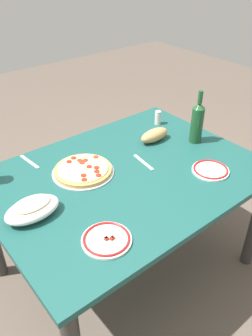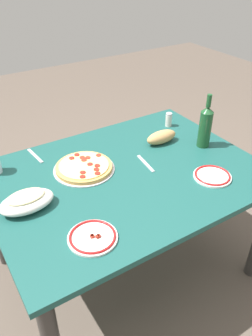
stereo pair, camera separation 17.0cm
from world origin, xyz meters
TOP-DOWN VIEW (x-y plane):
  - ground_plane at (0.00, 0.00)m, footprint 8.00×8.00m
  - dining_table at (0.00, 0.00)m, footprint 1.35×1.00m
  - pepperoni_pizza at (-0.17, 0.14)m, footprint 0.31×0.31m
  - baked_pasta_dish at (-0.51, -0.00)m, footprint 0.24×0.15m
  - wine_bottle at (0.52, 0.00)m, footprint 0.07×0.07m
  - side_plate_near at (0.34, -0.26)m, footprint 0.19×0.19m
  - side_plate_far at (-0.35, -0.31)m, footprint 0.20×0.20m
  - bread_loaf at (0.34, 0.15)m, footprint 0.19×0.08m
  - spice_shaker at (0.50, 0.30)m, footprint 0.04×0.04m
  - fork_left at (0.13, 0.02)m, footprint 0.04×0.17m
  - fork_right at (-0.33, 0.40)m, footprint 0.03×0.17m

SIDE VIEW (x-z plane):
  - ground_plane at x=0.00m, z-range 0.00..0.00m
  - dining_table at x=0.00m, z-range 0.25..0.95m
  - fork_left at x=0.13m, z-range 0.70..0.71m
  - fork_right at x=-0.33m, z-range 0.70..0.71m
  - side_plate_near at x=0.34m, z-range 0.70..0.72m
  - side_plate_far at x=-0.35m, z-range 0.70..0.72m
  - pepperoni_pizza at x=-0.17m, z-range 0.70..0.73m
  - bread_loaf at x=0.34m, z-range 0.70..0.78m
  - baked_pasta_dish at x=-0.51m, z-range 0.71..0.78m
  - spice_shaker at x=0.50m, z-range 0.70..0.79m
  - wine_bottle at x=0.52m, z-range 0.67..0.98m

